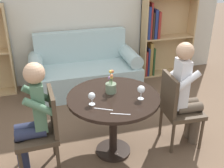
{
  "coord_description": "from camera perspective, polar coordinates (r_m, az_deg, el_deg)",
  "views": [
    {
      "loc": [
        -0.73,
        -2.49,
        2.15
      ],
      "look_at": [
        0.0,
        0.05,
        0.85
      ],
      "focal_mm": 45.0,
      "sensor_mm": 36.0,
      "label": 1
    }
  ],
  "objects": [
    {
      "name": "wine_glass_right",
      "position": [
        2.88,
        5.95,
        -1.18
      ],
      "size": [
        0.08,
        0.08,
        0.15
      ],
      "color": "white",
      "rests_on": "round_table"
    },
    {
      "name": "knife_left_setting",
      "position": [
        2.66,
        1.72,
        -6.1
      ],
      "size": [
        0.18,
        0.08,
        0.0
      ],
      "color": "silver",
      "rests_on": "round_table"
    },
    {
      "name": "bookshelf_right",
      "position": [
        5.15,
        9.7,
        9.32
      ],
      "size": [
        0.94,
        0.28,
        1.4
      ],
      "color": "tan",
      "rests_on": "ground_plane"
    },
    {
      "name": "couch",
      "position": [
        4.61,
        -5.6,
        2.51
      ],
      "size": [
        1.73,
        0.8,
        0.92
      ],
      "color": "#A8C1C1",
      "rests_on": "ground_plane"
    },
    {
      "name": "chair_left",
      "position": [
        2.96,
        -13.88,
        -8.77
      ],
      "size": [
        0.43,
        0.43,
        0.9
      ],
      "rotation": [
        0.0,
        0.0,
        -1.54
      ],
      "color": "#473828",
      "rests_on": "ground_plane"
    },
    {
      "name": "person_right",
      "position": [
        3.27,
        14.83,
        -1.85
      ],
      "size": [
        0.43,
        0.35,
        1.27
      ],
      "rotation": [
        0.0,
        0.0,
        1.52
      ],
      "color": "brown",
      "rests_on": "ground_plane"
    },
    {
      "name": "flower_vase",
      "position": [
        3.0,
        -0.28,
        -0.44
      ],
      "size": [
        0.12,
        0.12,
        0.26
      ],
      "color": "gray",
      "rests_on": "round_table"
    },
    {
      "name": "person_left",
      "position": [
        2.87,
        -15.99,
        -6.53
      ],
      "size": [
        0.43,
        0.35,
        1.21
      ],
      "rotation": [
        0.0,
        0.0,
        -1.54
      ],
      "color": "#282D47",
      "rests_on": "ground_plane"
    },
    {
      "name": "ground_plane",
      "position": [
        3.37,
        0.24,
        -13.48
      ],
      "size": [
        16.0,
        16.0,
        0.0
      ],
      "primitive_type": "plane",
      "color": "brown"
    },
    {
      "name": "wine_glass_left",
      "position": [
        2.77,
        -4.13,
        -2.53
      ],
      "size": [
        0.07,
        0.07,
        0.13
      ],
      "color": "white",
      "rests_on": "round_table"
    },
    {
      "name": "back_wall",
      "position": [
        4.72,
        -7.19,
        16.18
      ],
      "size": [
        5.2,
        0.05,
        2.7
      ],
      "color": "beige",
      "rests_on": "ground_plane"
    },
    {
      "name": "chair_right",
      "position": [
        3.32,
        13.1,
        -4.55
      ],
      "size": [
        0.44,
        0.44,
        0.9
      ],
      "rotation": [
        0.0,
        0.0,
        1.52
      ],
      "color": "#473828",
      "rests_on": "ground_plane"
    },
    {
      "name": "fork_left_setting",
      "position": [
        2.73,
        -1.77,
        -5.11
      ],
      "size": [
        0.17,
        0.1,
        0.0
      ],
      "color": "silver",
      "rests_on": "round_table"
    },
    {
      "name": "round_table",
      "position": [
        3.03,
        0.26,
        -4.76
      ],
      "size": [
        0.98,
        0.98,
        0.73
      ],
      "color": "black",
      "rests_on": "ground_plane"
    }
  ]
}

